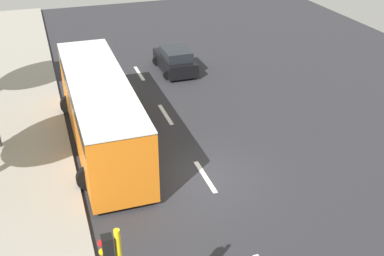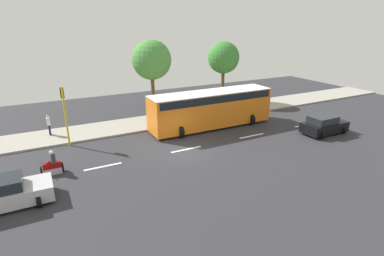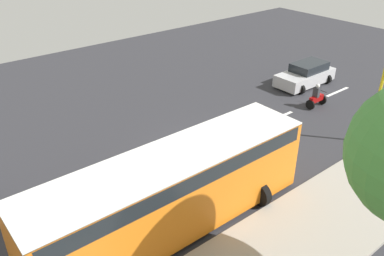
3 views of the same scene
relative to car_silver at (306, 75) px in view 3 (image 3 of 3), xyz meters
name	(u,v)px [view 3 (image 3 of 3)]	position (x,y,z in m)	size (l,w,h in m)	color
ground_plane	(200,153)	(2.21, -11.36, -0.76)	(40.00, 60.00, 0.10)	#2D2D33
sidewalk	(319,226)	(9.21, -11.36, -0.64)	(4.00, 60.00, 0.15)	#9E998E
lane_stripe_north	(89,200)	(2.21, -17.36, -0.71)	(0.20, 2.40, 0.01)	white
lane_stripe_mid	(200,152)	(2.21, -11.36, -0.71)	(0.20, 2.40, 0.01)	white
lane_stripe_south	(278,117)	(2.21, -5.36, -0.71)	(0.20, 2.40, 0.01)	white
lane_stripe_far_south	(338,92)	(2.21, 0.64, -0.71)	(0.20, 2.40, 0.01)	white
car_silver	(306,75)	(0.00, 0.00, 0.00)	(2.29, 4.46, 1.52)	#B7B7BC
city_bus	(173,187)	(5.72, -15.56, 1.13)	(3.20, 11.00, 3.16)	orange
motorcycle	(317,97)	(2.66, -2.46, -0.07)	(0.60, 1.30, 1.53)	black
traffic_light_corner	(382,90)	(7.05, -3.91, 2.22)	(0.49, 0.24, 4.50)	yellow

